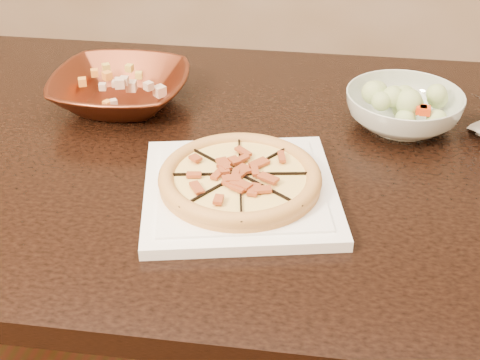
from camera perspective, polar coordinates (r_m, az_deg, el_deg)
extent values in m
cube|color=black|center=(1.18, -3.68, 2.06)|extent=(1.45, 0.98, 0.04)
cylinder|color=black|center=(1.89, -18.83, -0.18)|extent=(0.07, 0.07, 0.71)
cube|color=white|center=(1.03, 0.00, -0.98)|extent=(0.36, 0.36, 0.02)
cube|color=white|center=(1.02, 0.00, -0.47)|extent=(0.31, 0.31, 0.00)
cylinder|color=#E4AE59|center=(1.02, 0.00, -0.09)|extent=(0.25, 0.25, 0.01)
torus|color=#E4AE59|center=(1.02, 0.00, 0.28)|extent=(0.25, 0.25, 0.02)
cylinder|color=#FFE181|center=(1.02, 0.00, 0.24)|extent=(0.20, 0.20, 0.01)
cube|color=black|center=(1.01, 0.00, 0.47)|extent=(0.06, 0.24, 0.01)
cube|color=black|center=(1.01, 0.00, 0.47)|extent=(0.21, 0.14, 0.01)
cube|color=black|center=(1.01, 0.00, 0.47)|extent=(0.24, 0.06, 0.01)
cube|color=black|center=(1.01, 0.00, 0.47)|extent=(0.14, 0.21, 0.01)
cube|color=#A54424|center=(1.01, 1.01, 0.62)|extent=(0.03, 0.02, 0.00)
cube|color=#A54424|center=(1.02, 2.24, 0.90)|extent=(0.03, 0.02, 0.00)
cube|color=#A54424|center=(1.04, 3.19, 1.44)|extent=(0.03, 0.03, 0.00)
cube|color=#A54424|center=(1.02, 1.09, 1.08)|extent=(0.03, 0.03, 0.00)
cube|color=#A54424|center=(1.04, 1.67, 1.71)|extent=(0.02, 0.03, 0.00)
cube|color=#A54424|center=(1.07, 1.74, 2.45)|extent=(0.02, 0.03, 0.00)
cube|color=#A54424|center=(1.04, 0.44, 1.53)|extent=(0.02, 0.02, 0.00)
cube|color=#A54424|center=(1.06, 0.11, 2.21)|extent=(0.02, 0.03, 0.00)
cube|color=#A54424|center=(1.08, -0.73, 2.81)|extent=(0.02, 0.03, 0.00)
cube|color=#A54424|center=(1.04, -0.81, 1.67)|extent=(0.03, 0.03, 0.00)
cube|color=#A54424|center=(1.06, -1.92, 2.09)|extent=(0.03, 0.03, 0.00)
cube|color=#A54424|center=(1.02, -0.92, 1.07)|extent=(0.03, 0.02, 0.00)
cube|color=#A54424|center=(1.03, -2.18, 1.30)|extent=(0.03, 0.02, 0.00)
cube|color=#A54424|center=(1.03, -3.63, 1.24)|extent=(0.03, 0.02, 0.00)
cube|color=#A54424|center=(1.01, -1.64, 0.70)|extent=(0.03, 0.02, 0.00)
cube|color=#A54424|center=(1.01, -2.95, 0.42)|extent=(0.03, 0.02, 0.00)
cube|color=#A54424|center=(0.99, -4.10, -0.17)|extent=(0.03, 0.02, 0.00)
cube|color=#A54424|center=(1.00, -1.76, 0.03)|extent=(0.03, 0.03, 0.00)
cube|color=#A54424|center=(0.98, -2.48, -0.69)|extent=(0.03, 0.03, 0.00)
cube|color=#A54424|center=(1.00, -0.62, 0.11)|extent=(0.02, 0.03, 0.00)
cube|color=#A54424|center=(0.98, -0.89, -0.65)|extent=(0.02, 0.03, 0.00)
cube|color=#A54424|center=(0.96, -0.58, -1.49)|extent=(0.02, 0.02, 0.00)
cube|color=#A54424|center=(0.99, 0.11, -0.21)|extent=(0.02, 0.03, 0.00)
cube|color=#A54424|center=(0.97, 0.83, -0.90)|extent=(0.02, 0.03, 0.00)
cube|color=#A54424|center=(0.96, 2.10, -1.44)|extent=(0.03, 0.03, 0.00)
cube|color=#A54424|center=(0.99, 1.28, -0.17)|extent=(0.03, 0.03, 0.00)
cube|color=#A54424|center=(0.98, 2.65, -0.44)|extent=(0.03, 0.02, 0.00)
cube|color=#A54424|center=(0.99, 4.23, -0.40)|extent=(0.03, 0.02, 0.00)
cube|color=#A54424|center=(1.01, 2.25, 0.37)|extent=(0.02, 0.01, 0.00)
imported|color=maroon|center=(1.31, -10.15, 7.57)|extent=(0.28, 0.28, 0.06)
cube|color=tan|center=(1.29, -10.35, 9.40)|extent=(0.03, 0.03, 0.03)
cube|color=orange|center=(1.29, -9.57, 9.49)|extent=(0.03, 0.03, 0.03)
cube|color=gold|center=(1.31, -8.98, 9.81)|extent=(0.03, 0.03, 0.03)
cube|color=tan|center=(1.33, -8.94, 10.23)|extent=(0.03, 0.03, 0.03)
cube|color=orange|center=(1.30, -10.24, 9.57)|extent=(0.03, 0.03, 0.03)
cube|color=gold|center=(1.32, -10.55, 9.84)|extent=(0.03, 0.03, 0.03)
cube|color=tan|center=(1.33, -11.43, 9.94)|extent=(0.03, 0.03, 0.03)
cube|color=orange|center=(1.29, -10.41, 9.41)|extent=(0.03, 0.03, 0.03)
cube|color=gold|center=(1.30, -11.19, 9.37)|extent=(0.03, 0.03, 0.03)
cube|color=tan|center=(1.29, -11.93, 9.08)|extent=(0.03, 0.03, 0.03)
cube|color=orange|center=(1.26, -12.24, 8.60)|extent=(0.03, 0.03, 0.03)
cube|color=gold|center=(1.28, -10.57, 9.20)|extent=(0.03, 0.03, 0.03)
cube|color=tan|center=(1.27, -10.39, 8.88)|extent=(0.03, 0.03, 0.03)
cube|color=orange|center=(1.25, -9.55, 8.69)|extent=(0.03, 0.03, 0.03)
cube|color=gold|center=(1.29, -10.23, 9.37)|extent=(0.03, 0.03, 0.03)
imported|color=silver|center=(1.25, 13.75, 5.85)|extent=(0.25, 0.25, 0.07)
sphere|color=beige|center=(1.23, 14.07, 7.95)|extent=(0.04, 0.04, 0.04)
sphere|color=beige|center=(1.24, 14.91, 8.01)|extent=(0.04, 0.04, 0.04)
sphere|color=beige|center=(1.26, 15.27, 8.37)|extent=(0.04, 0.04, 0.04)
sphere|color=beige|center=(1.24, 14.22, 8.14)|extent=(0.04, 0.04, 0.04)
sphere|color=beige|center=(1.26, 13.91, 8.56)|extent=(0.04, 0.04, 0.04)
sphere|color=beige|center=(1.23, 14.01, 8.00)|extent=(0.04, 0.04, 0.04)
sphere|color=beige|center=(1.24, 13.22, 8.30)|extent=(0.04, 0.04, 0.04)
sphere|color=beige|center=(1.23, 12.14, 8.35)|extent=(0.04, 0.04, 0.04)
sphere|color=beige|center=(1.23, 13.44, 7.97)|extent=(0.04, 0.04, 0.04)
sphere|color=beige|center=(1.21, 12.79, 7.72)|extent=(0.04, 0.04, 0.04)
sphere|color=beige|center=(1.22, 13.95, 7.89)|extent=(0.04, 0.04, 0.04)
sphere|color=beige|center=(1.21, 13.95, 7.48)|extent=(0.04, 0.04, 0.04)
sphere|color=beige|center=(1.19, 14.74, 7.03)|extent=(0.04, 0.04, 0.04)
sphere|color=beige|center=(1.22, 14.57, 7.66)|extent=(0.04, 0.04, 0.04)
sphere|color=beige|center=(1.22, 15.62, 7.48)|extent=(0.04, 0.04, 0.04)
cube|color=red|center=(1.25, 15.14, 7.84)|extent=(0.02, 0.02, 0.01)
cube|color=red|center=(1.21, 12.84, 7.30)|extent=(0.02, 0.02, 0.01)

